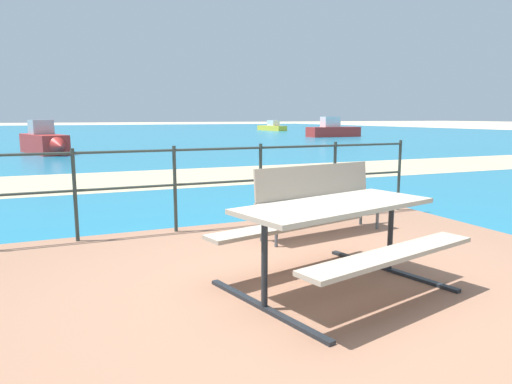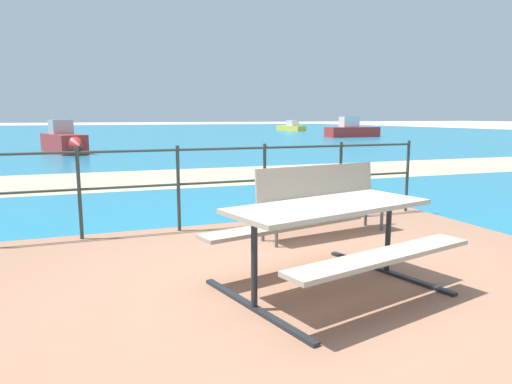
{
  "view_description": "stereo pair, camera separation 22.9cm",
  "coord_description": "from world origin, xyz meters",
  "px_view_note": "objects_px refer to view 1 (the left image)",
  "views": [
    {
      "loc": [
        -1.95,
        -3.35,
        1.51
      ],
      "look_at": [
        0.05,
        1.3,
        0.69
      ],
      "focal_mm": 32.8,
      "sensor_mm": 36.0,
      "label": 1
    },
    {
      "loc": [
        -1.74,
        -3.43,
        1.51
      ],
      "look_at": [
        0.05,
        1.3,
        0.69
      ],
      "focal_mm": 32.8,
      "sensor_mm": 36.0,
      "label": 2
    }
  ],
  "objects_px": {
    "boat_near": "(45,142)",
    "boat_far": "(334,130)",
    "picnic_table": "(335,224)",
    "park_bench": "(319,192)",
    "boat_mid": "(272,127)"
  },
  "relations": [
    {
      "from": "picnic_table",
      "to": "boat_far",
      "type": "relative_size",
      "value": 0.44
    },
    {
      "from": "boat_near",
      "to": "boat_far",
      "type": "bearing_deg",
      "value": 97.8
    },
    {
      "from": "boat_near",
      "to": "boat_far",
      "type": "height_order",
      "value": "boat_far"
    },
    {
      "from": "boat_mid",
      "to": "park_bench",
      "type": "bearing_deg",
      "value": 151.82
    },
    {
      "from": "boat_far",
      "to": "boat_mid",
      "type": "bearing_deg",
      "value": 79.96
    },
    {
      "from": "picnic_table",
      "to": "boat_near",
      "type": "bearing_deg",
      "value": 84.3
    },
    {
      "from": "picnic_table",
      "to": "boat_far",
      "type": "bearing_deg",
      "value": 43.67
    },
    {
      "from": "boat_near",
      "to": "boat_mid",
      "type": "relative_size",
      "value": 0.73
    },
    {
      "from": "park_bench",
      "to": "picnic_table",
      "type": "bearing_deg",
      "value": -125.77
    },
    {
      "from": "boat_far",
      "to": "boat_near",
      "type": "bearing_deg",
      "value": -157.03
    },
    {
      "from": "picnic_table",
      "to": "park_bench",
      "type": "height_order",
      "value": "park_bench"
    },
    {
      "from": "boat_near",
      "to": "boat_far",
      "type": "xyz_separation_m",
      "value": [
        19.61,
        8.99,
        0.01
      ]
    },
    {
      "from": "boat_near",
      "to": "boat_mid",
      "type": "distance_m",
      "value": 33.26
    },
    {
      "from": "boat_near",
      "to": "boat_far",
      "type": "distance_m",
      "value": 21.57
    },
    {
      "from": "picnic_table",
      "to": "park_bench",
      "type": "xyz_separation_m",
      "value": [
        0.86,
        1.7,
        -0.04
      ]
    }
  ]
}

